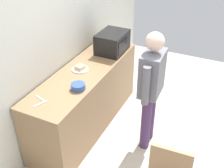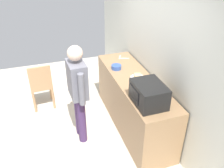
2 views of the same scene
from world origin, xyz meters
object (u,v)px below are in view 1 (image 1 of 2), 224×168
(sandwich_plate, at_px, (80,68))
(fork_utensil, at_px, (40,104))
(microwave, at_px, (112,42))
(person_standing, at_px, (151,84))
(spoon_utensil, at_px, (40,98))
(salad_bowl, at_px, (78,86))

(sandwich_plate, height_order, fork_utensil, sandwich_plate)
(microwave, bearing_deg, person_standing, -128.22)
(person_standing, bearing_deg, microwave, 51.78)
(sandwich_plate, distance_m, fork_utensil, 0.85)
(microwave, xyz_separation_m, person_standing, (-0.66, -0.84, -0.13))
(microwave, height_order, spoon_utensil, microwave)
(microwave, height_order, person_standing, person_standing)
(sandwich_plate, relative_size, person_standing, 0.14)
(fork_utensil, bearing_deg, person_standing, -47.99)
(fork_utensil, relative_size, spoon_utensil, 1.00)
(microwave, xyz_separation_m, sandwich_plate, (-0.70, 0.15, -0.13))
(microwave, xyz_separation_m, salad_bowl, (-1.11, -0.07, -0.11))
(salad_bowl, relative_size, spoon_utensil, 1.02)
(fork_utensil, xyz_separation_m, person_standing, (0.89, -0.99, 0.01))
(microwave, relative_size, spoon_utensil, 2.94)
(fork_utensil, bearing_deg, microwave, -5.67)
(salad_bowl, xyz_separation_m, spoon_utensil, (-0.36, 0.29, -0.03))
(microwave, bearing_deg, spoon_utensil, 171.42)
(sandwich_plate, xyz_separation_m, salad_bowl, (-0.41, -0.22, 0.01))
(salad_bowl, relative_size, fork_utensil, 1.02)
(spoon_utensil, bearing_deg, fork_utensil, -140.81)
(sandwich_plate, height_order, person_standing, person_standing)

